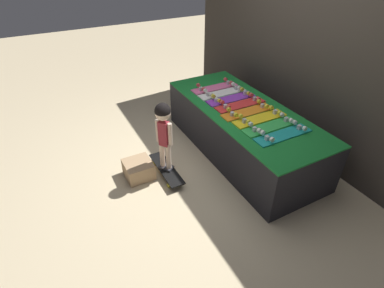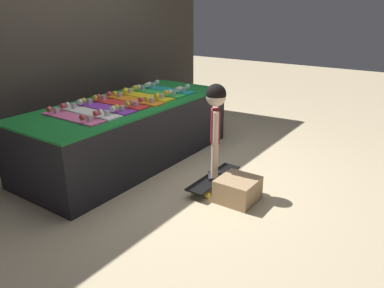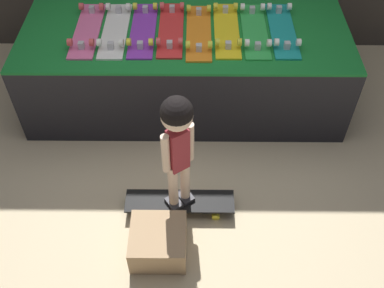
{
  "view_description": "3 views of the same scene",
  "coord_description": "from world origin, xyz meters",
  "px_view_note": "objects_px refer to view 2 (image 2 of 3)",
  "views": [
    {
      "loc": [
        2.72,
        -1.55,
        2.5
      ],
      "look_at": [
        0.02,
        -0.12,
        0.37
      ],
      "focal_mm": 28.0,
      "sensor_mm": 36.0,
      "label": 1
    },
    {
      "loc": [
        -2.83,
        -2.15,
        1.65
      ],
      "look_at": [
        0.05,
        -0.16,
        0.34
      ],
      "focal_mm": 35.0,
      "sensor_mm": 36.0,
      "label": 2
    },
    {
      "loc": [
        0.08,
        -2.21,
        2.57
      ],
      "look_at": [
        0.06,
        -0.19,
        0.34
      ],
      "focal_mm": 42.0,
      "sensor_mm": 36.0,
      "label": 3
    }
  ],
  "objects_px": {
    "skateboard_yellow_on_rack": "(146,95)",
    "storage_box": "(238,190)",
    "child": "(216,114)",
    "skateboard_white_on_rack": "(90,111)",
    "skateboard_teal_on_rack": "(168,89)",
    "skateboard_red_on_rack": "(119,103)",
    "skateboard_purple_on_rack": "(105,107)",
    "skateboard_green_on_rack": "(158,92)",
    "skateboard_pink_on_rack": "(73,116)",
    "skateboard_on_floor": "(214,179)",
    "skateboard_orange_on_rack": "(135,99)"
  },
  "relations": [
    {
      "from": "skateboard_purple_on_rack",
      "to": "child",
      "type": "xyz_separation_m",
      "value": [
        0.29,
        -1.12,
        0.04
      ]
    },
    {
      "from": "skateboard_pink_on_rack",
      "to": "storage_box",
      "type": "distance_m",
      "value": 1.65
    },
    {
      "from": "skateboard_white_on_rack",
      "to": "skateboard_red_on_rack",
      "type": "distance_m",
      "value": 0.41
    },
    {
      "from": "skateboard_pink_on_rack",
      "to": "skateboard_on_floor",
      "type": "relative_size",
      "value": 0.97
    },
    {
      "from": "skateboard_white_on_rack",
      "to": "skateboard_teal_on_rack",
      "type": "bearing_deg",
      "value": 0.56
    },
    {
      "from": "skateboard_green_on_rack",
      "to": "child",
      "type": "height_order",
      "value": "child"
    },
    {
      "from": "skateboard_pink_on_rack",
      "to": "skateboard_green_on_rack",
      "type": "bearing_deg",
      "value": 0.16
    },
    {
      "from": "skateboard_pink_on_rack",
      "to": "skateboard_teal_on_rack",
      "type": "xyz_separation_m",
      "value": [
        1.44,
        0.01,
        0.0
      ]
    },
    {
      "from": "skateboard_teal_on_rack",
      "to": "skateboard_orange_on_rack",
      "type": "bearing_deg",
      "value": -177.05
    },
    {
      "from": "skateboard_yellow_on_rack",
      "to": "storage_box",
      "type": "distance_m",
      "value": 1.62
    },
    {
      "from": "skateboard_orange_on_rack",
      "to": "storage_box",
      "type": "height_order",
      "value": "skateboard_orange_on_rack"
    },
    {
      "from": "skateboard_pink_on_rack",
      "to": "skateboard_green_on_rack",
      "type": "height_order",
      "value": "same"
    },
    {
      "from": "skateboard_purple_on_rack",
      "to": "child",
      "type": "height_order",
      "value": "child"
    },
    {
      "from": "skateboard_orange_on_rack",
      "to": "skateboard_yellow_on_rack",
      "type": "xyz_separation_m",
      "value": [
        0.21,
        0.03,
        0.0
      ]
    },
    {
      "from": "skateboard_purple_on_rack",
      "to": "skateboard_yellow_on_rack",
      "type": "relative_size",
      "value": 1.0
    },
    {
      "from": "skateboard_orange_on_rack",
      "to": "skateboard_on_floor",
      "type": "distance_m",
      "value": 1.26
    },
    {
      "from": "skateboard_purple_on_rack",
      "to": "skateboard_on_floor",
      "type": "distance_m",
      "value": 1.31
    },
    {
      "from": "skateboard_white_on_rack",
      "to": "storage_box",
      "type": "height_order",
      "value": "skateboard_white_on_rack"
    },
    {
      "from": "skateboard_purple_on_rack",
      "to": "skateboard_white_on_rack",
      "type": "bearing_deg",
      "value": -178.06
    },
    {
      "from": "skateboard_yellow_on_rack",
      "to": "skateboard_red_on_rack",
      "type": "bearing_deg",
      "value": 179.48
    },
    {
      "from": "skateboard_red_on_rack",
      "to": "skateboard_teal_on_rack",
      "type": "bearing_deg",
      "value": -0.26
    },
    {
      "from": "skateboard_white_on_rack",
      "to": "skateboard_on_floor",
      "type": "xyz_separation_m",
      "value": [
        0.49,
        -1.12,
        -0.61
      ]
    },
    {
      "from": "skateboard_orange_on_rack",
      "to": "skateboard_on_floor",
      "type": "bearing_deg",
      "value": -96.41
    },
    {
      "from": "skateboard_red_on_rack",
      "to": "skateboard_on_floor",
      "type": "distance_m",
      "value": 1.29
    },
    {
      "from": "skateboard_purple_on_rack",
      "to": "skateboard_yellow_on_rack",
      "type": "xyz_separation_m",
      "value": [
        0.62,
        0.01,
        0.0
      ]
    },
    {
      "from": "skateboard_teal_on_rack",
      "to": "skateboard_on_floor",
      "type": "distance_m",
      "value": 1.48
    },
    {
      "from": "skateboard_orange_on_rack",
      "to": "child",
      "type": "xyz_separation_m",
      "value": [
        -0.12,
        -1.1,
        0.04
      ]
    },
    {
      "from": "skateboard_green_on_rack",
      "to": "child",
      "type": "distance_m",
      "value": 1.24
    },
    {
      "from": "skateboard_red_on_rack",
      "to": "storage_box",
      "type": "height_order",
      "value": "skateboard_red_on_rack"
    },
    {
      "from": "skateboard_teal_on_rack",
      "to": "storage_box",
      "type": "height_order",
      "value": "skateboard_teal_on_rack"
    },
    {
      "from": "skateboard_on_floor",
      "to": "storage_box",
      "type": "xyz_separation_m",
      "value": [
        -0.12,
        -0.32,
        0.03
      ]
    },
    {
      "from": "skateboard_white_on_rack",
      "to": "skateboard_on_floor",
      "type": "distance_m",
      "value": 1.36
    },
    {
      "from": "skateboard_red_on_rack",
      "to": "skateboard_pink_on_rack",
      "type": "bearing_deg",
      "value": -178.59
    },
    {
      "from": "skateboard_purple_on_rack",
      "to": "storage_box",
      "type": "relative_size",
      "value": 2.07
    },
    {
      "from": "skateboard_yellow_on_rack",
      "to": "storage_box",
      "type": "relative_size",
      "value": 2.07
    },
    {
      "from": "skateboard_white_on_rack",
      "to": "storage_box",
      "type": "xyz_separation_m",
      "value": [
        0.37,
        -1.44,
        -0.58
      ]
    },
    {
      "from": "skateboard_purple_on_rack",
      "to": "skateboard_green_on_rack",
      "type": "relative_size",
      "value": 1.0
    },
    {
      "from": "skateboard_pink_on_rack",
      "to": "skateboard_yellow_on_rack",
      "type": "xyz_separation_m",
      "value": [
        1.03,
        0.01,
        0.0
      ]
    },
    {
      "from": "child",
      "to": "storage_box",
      "type": "distance_m",
      "value": 0.71
    },
    {
      "from": "child",
      "to": "skateboard_green_on_rack",
      "type": "bearing_deg",
      "value": 30.26
    },
    {
      "from": "skateboard_purple_on_rack",
      "to": "skateboard_pink_on_rack",
      "type": "bearing_deg",
      "value": -179.11
    },
    {
      "from": "skateboard_white_on_rack",
      "to": "skateboard_yellow_on_rack",
      "type": "distance_m",
      "value": 0.82
    },
    {
      "from": "skateboard_red_on_rack",
      "to": "skateboard_on_floor",
      "type": "bearing_deg",
      "value": -85.81
    },
    {
      "from": "skateboard_pink_on_rack",
      "to": "child",
      "type": "bearing_deg",
      "value": -57.88
    },
    {
      "from": "skateboard_on_floor",
      "to": "skateboard_purple_on_rack",
      "type": "bearing_deg",
      "value": 104.43
    },
    {
      "from": "skateboard_teal_on_rack",
      "to": "skateboard_red_on_rack",
      "type": "bearing_deg",
      "value": 179.74
    },
    {
      "from": "skateboard_red_on_rack",
      "to": "skateboard_green_on_rack",
      "type": "height_order",
      "value": "same"
    },
    {
      "from": "storage_box",
      "to": "skateboard_red_on_rack",
      "type": "bearing_deg",
      "value": 88.4
    },
    {
      "from": "skateboard_green_on_rack",
      "to": "storage_box",
      "type": "height_order",
      "value": "skateboard_green_on_rack"
    },
    {
      "from": "skateboard_green_on_rack",
      "to": "child",
      "type": "bearing_deg",
      "value": -115.55
    }
  ]
}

